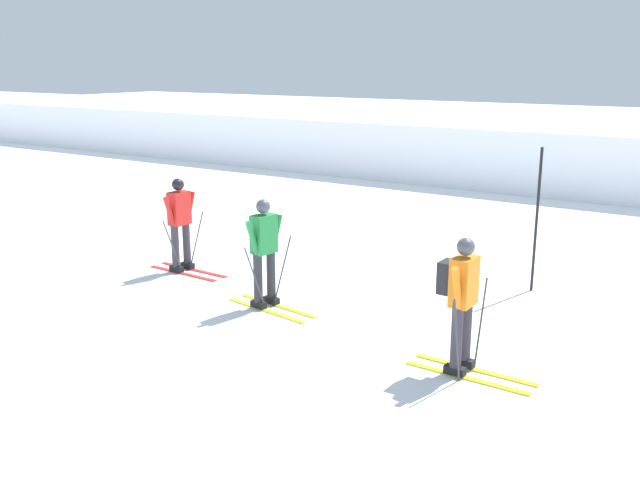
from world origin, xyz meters
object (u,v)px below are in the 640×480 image
skier_orange (461,298)px  skier_red (180,222)px  trail_marker_pole (537,221)px  skier_green (264,250)px

skier_orange → skier_red: bearing=168.1°
skier_orange → trail_marker_pole: bearing=93.5°
skier_green → skier_orange: bearing=-9.1°
skier_orange → skier_green: 3.49m
skier_green → skier_red: bearing=164.3°
skier_orange → skier_red: (-5.90, 1.25, -0.04)m
skier_orange → skier_green: bearing=170.9°
skier_orange → skier_green: (-3.44, 0.55, -0.04)m
skier_red → trail_marker_pole: bearing=23.0°
skier_green → trail_marker_pole: 4.47m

